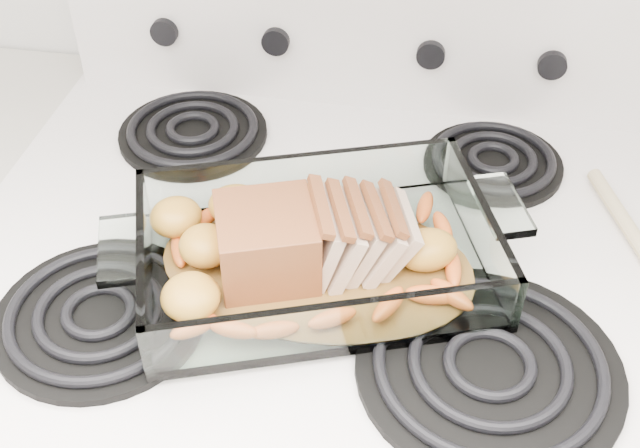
# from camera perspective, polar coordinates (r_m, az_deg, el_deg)

# --- Properties ---
(baking_dish) EXTENTS (0.35, 0.23, 0.07)m
(baking_dish) POSITION_cam_1_polar(r_m,az_deg,el_deg) (0.82, -0.24, -2.44)
(baking_dish) COLOR silver
(baking_dish) RESTS_ON electric_range
(pork_roast) EXTENTS (0.20, 0.10, 0.08)m
(pork_roast) POSITION_cam_1_polar(r_m,az_deg,el_deg) (0.81, -1.60, -0.92)
(pork_roast) COLOR brown
(pork_roast) RESTS_ON baking_dish
(roast_vegetables) EXTENTS (0.33, 0.18, 0.04)m
(roast_vegetables) POSITION_cam_1_polar(r_m,az_deg,el_deg) (0.84, -0.09, -0.46)
(roast_vegetables) COLOR #E6581F
(roast_vegetables) RESTS_ON baking_dish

